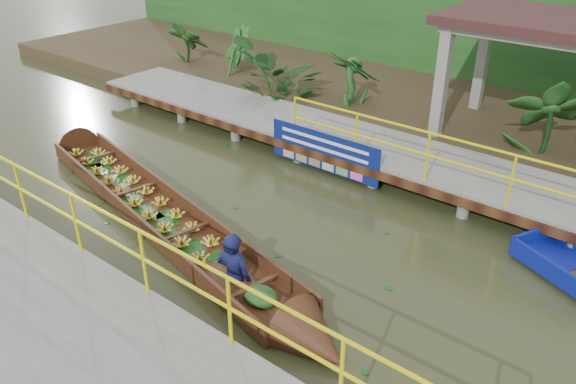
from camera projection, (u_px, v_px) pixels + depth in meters
The scene contains 9 objects.
ground at pixel (253, 223), 10.63m from camera, with size 80.00×80.00×0.00m, color #2C341A.
land_strip at pixel (432, 106), 15.67m from camera, with size 30.00×8.00×0.45m, color #34291A.
far_dock at pixel (354, 143), 12.74m from camera, with size 16.00×2.06×1.66m.
near_dock at pixel (89, 365), 7.06m from camera, with size 18.00×2.40×1.73m.
pavilion at pixel (551, 35), 11.96m from camera, with size 4.40×3.00×3.00m.
foliage_backdrop at pixel (477, 26), 16.53m from camera, with size 30.00×0.80×4.00m, color #154418.
vendor_boat at pixel (166, 215), 10.43m from camera, with size 9.99×3.03×2.10m.
blue_banner at pixel (324, 152), 12.15m from camera, with size 2.79×0.04×0.87m.
tropical_plants at pixel (337, 74), 14.59m from camera, with size 14.41×1.41×1.76m.
Camera 1 is at (6.18, -6.66, 5.58)m, focal length 35.00 mm.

